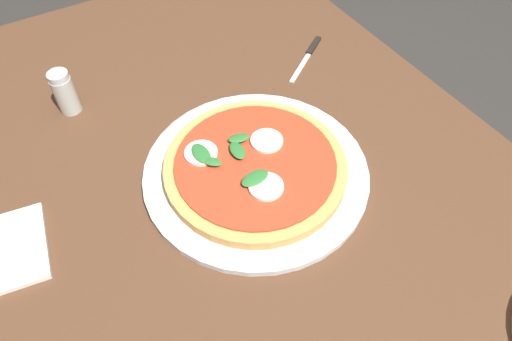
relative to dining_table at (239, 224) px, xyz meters
The scene contains 6 objects.
dining_table is the anchor object (origin of this frame).
serving_tray 0.11m from the dining_table, 106.67° to the left, with size 0.36×0.36×0.01m, color silver.
pizza 0.13m from the dining_table, 106.92° to the left, with size 0.29×0.29×0.03m.
napkin 0.35m from the dining_table, 102.26° to the right, with size 0.13×0.09×0.01m, color white.
knife 0.39m from the dining_table, 127.44° to the left, with size 0.10×0.13×0.01m.
pepper_shaker 0.38m from the dining_table, 151.91° to the right, with size 0.04×0.04×0.08m.
Camera 1 is at (0.38, -0.19, 1.29)m, focal length 32.38 mm.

